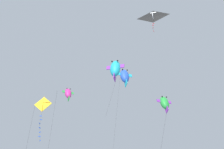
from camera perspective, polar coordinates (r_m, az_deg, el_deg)
The scene contains 6 objects.
kite_fish_far_centre at distance 45.74m, azimuth 1.79°, elevation -0.23°, with size 3.00×2.31×11.09m.
kite_fish_highest at distance 37.29m, azimuth -6.22°, elevation -2.68°, with size 2.73×2.29×8.38m.
kite_fish_low_drifter at distance 28.30m, azimuth 7.42°, elevation -4.00°, with size 1.45×1.08×4.40m.
kite_diamond_near_right at distance 31.64m, azimuth -9.78°, elevation -4.39°, with size 1.62×1.80×7.19m.
kite_fish_upper_right at distance 39.95m, azimuth 0.46°, elevation 0.83°, with size 1.77×1.83×6.59m.
kite_delta_mid_left at distance 39.44m, azimuth 5.83°, elevation 8.17°, with size 0.99×2.36×2.71m.
Camera 1 is at (30.12, 11.33, 0.50)m, focal length 64.75 mm.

